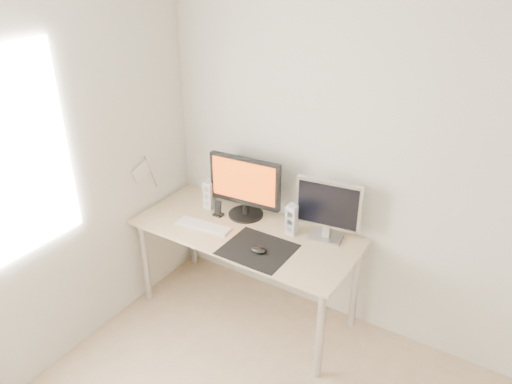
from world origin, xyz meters
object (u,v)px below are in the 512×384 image
at_px(speaker_left, 210,194).
at_px(desk, 246,239).
at_px(phone_dock, 218,211).
at_px(keyboard, 204,226).
at_px(second_monitor, 328,207).
at_px(mouse, 258,250).
at_px(speaker_right, 292,220).
at_px(main_monitor, 245,185).

bearing_deg(speaker_left, desk, -17.56).
relative_size(desk, phone_dock, 13.12).
bearing_deg(keyboard, second_monitor, 22.24).
distance_m(second_monitor, speaker_left, 0.95).
bearing_deg(speaker_left, second_monitor, 4.56).
bearing_deg(mouse, phone_dock, 153.03).
bearing_deg(keyboard, speaker_right, 24.31).
xyz_separation_m(speaker_left, phone_dock, (0.13, -0.07, -0.07)).
xyz_separation_m(second_monitor, speaker_left, (-0.93, -0.07, -0.13)).
relative_size(main_monitor, speaker_right, 2.51).
xyz_separation_m(second_monitor, keyboard, (-0.80, -0.33, -0.23)).
distance_m(second_monitor, speaker_right, 0.27).
distance_m(second_monitor, phone_dock, 0.85).
height_order(desk, phone_dock, phone_dock).
xyz_separation_m(desk, keyboard, (-0.28, -0.12, 0.09)).
bearing_deg(speaker_left, keyboard, -62.74).
bearing_deg(speaker_right, second_monitor, 16.81).
xyz_separation_m(desk, speaker_left, (-0.41, 0.13, 0.19)).
bearing_deg(desk, phone_dock, 167.78).
height_order(main_monitor, phone_dock, main_monitor).
distance_m(main_monitor, second_monitor, 0.64).
distance_m(second_monitor, keyboard, 0.90).
bearing_deg(keyboard, mouse, -8.21).
relative_size(speaker_right, keyboard, 0.51).
relative_size(desk, second_monitor, 3.55).
bearing_deg(speaker_right, speaker_left, -179.60).
bearing_deg(main_monitor, phone_dock, -149.52).
bearing_deg(phone_dock, speaker_left, 151.43).
distance_m(desk, speaker_right, 0.37).
distance_m(speaker_right, phone_dock, 0.59).
height_order(mouse, phone_dock, phone_dock).
height_order(mouse, second_monitor, second_monitor).
relative_size(desk, main_monitor, 2.90).
xyz_separation_m(speaker_left, keyboard, (0.13, -0.25, -0.10)).
relative_size(main_monitor, second_monitor, 1.22).
xyz_separation_m(main_monitor, second_monitor, (0.64, 0.04, -0.01)).
height_order(main_monitor, speaker_right, main_monitor).
distance_m(keyboard, phone_dock, 0.19).
height_order(mouse, keyboard, mouse).
xyz_separation_m(main_monitor, keyboard, (-0.17, -0.29, -0.25)).
relative_size(mouse, speaker_left, 0.49).
relative_size(second_monitor, speaker_left, 2.05).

